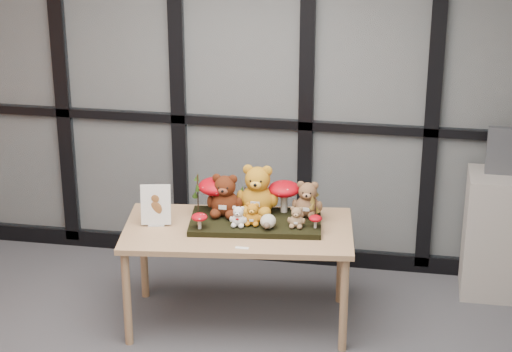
% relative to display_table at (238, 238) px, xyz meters
% --- Properties ---
extents(room_shell, '(5.00, 5.00, 5.00)m').
position_rel_display_table_xyz_m(room_shell, '(-0.15, -1.55, 1.09)').
color(room_shell, '#B2AFA8').
rests_on(room_shell, floor).
extents(glass_partition, '(4.90, 0.06, 2.78)m').
position_rel_display_table_xyz_m(glass_partition, '(-0.15, 0.92, 0.82)').
color(glass_partition, '#2D383F').
rests_on(glass_partition, floor).
extents(display_table, '(1.48, 0.86, 0.66)m').
position_rel_display_table_xyz_m(display_table, '(0.00, 0.00, 0.00)').
color(display_table, tan).
rests_on(display_table, floor).
extents(diorama_tray, '(0.85, 0.50, 0.04)m').
position_rel_display_table_xyz_m(diorama_tray, '(0.10, 0.06, 0.09)').
color(diorama_tray, black).
rests_on(diorama_tray, display_table).
extents(bear_pooh_yellow, '(0.29, 0.27, 0.35)m').
position_rel_display_table_xyz_m(bear_pooh_yellow, '(0.09, 0.18, 0.28)').
color(bear_pooh_yellow, '#C1801B').
rests_on(bear_pooh_yellow, diorama_tray).
extents(bear_brown_medium, '(0.25, 0.23, 0.30)m').
position_rel_display_table_xyz_m(bear_brown_medium, '(-0.10, 0.11, 0.25)').
color(bear_brown_medium, '#4B1D0C').
rests_on(bear_brown_medium, diorama_tray).
extents(bear_tan_back, '(0.21, 0.20, 0.25)m').
position_rel_display_table_xyz_m(bear_tan_back, '(0.41, 0.19, 0.23)').
color(bear_tan_back, brown).
rests_on(bear_tan_back, diorama_tray).
extents(bear_small_yellow, '(0.13, 0.12, 0.16)m').
position_rel_display_table_xyz_m(bear_small_yellow, '(0.09, -0.00, 0.18)').
color(bear_small_yellow, '#C87614').
rests_on(bear_small_yellow, diorama_tray).
extents(bear_white_bow, '(0.12, 0.11, 0.14)m').
position_rel_display_table_xyz_m(bear_white_bow, '(0.01, -0.04, 0.17)').
color(bear_white_bow, white).
rests_on(bear_white_bow, diorama_tray).
extents(bear_beige_small, '(0.12, 0.11, 0.15)m').
position_rel_display_table_xyz_m(bear_beige_small, '(0.36, 0.01, 0.18)').
color(bear_beige_small, '#94734D').
rests_on(bear_beige_small, diorama_tray).
extents(plush_cream_hedgehog, '(0.08, 0.07, 0.10)m').
position_rel_display_table_xyz_m(plush_cream_hedgehog, '(0.19, -0.04, 0.15)').
color(plush_cream_hedgehog, beige).
rests_on(plush_cream_hedgehog, diorama_tray).
extents(mushroom_back_left, '(0.22, 0.22, 0.24)m').
position_rel_display_table_xyz_m(mushroom_back_left, '(-0.17, 0.15, 0.22)').
color(mushroom_back_left, '#A80510').
rests_on(mushroom_back_left, diorama_tray).
extents(mushroom_back_right, '(0.20, 0.20, 0.22)m').
position_rel_display_table_xyz_m(mushroom_back_right, '(0.25, 0.22, 0.21)').
color(mushroom_back_right, '#A80510').
rests_on(mushroom_back_right, diorama_tray).
extents(mushroom_front_left, '(0.10, 0.10, 0.11)m').
position_rel_display_table_xyz_m(mushroom_front_left, '(-0.21, -0.12, 0.16)').
color(mushroom_front_left, '#A80510').
rests_on(mushroom_front_left, diorama_tray).
extents(mushroom_front_right, '(0.08, 0.08, 0.09)m').
position_rel_display_table_xyz_m(mushroom_front_right, '(0.48, 0.01, 0.15)').
color(mushroom_front_right, '#A80510').
rests_on(mushroom_front_right, diorama_tray).
extents(sprig_green_far_left, '(0.05, 0.05, 0.25)m').
position_rel_display_table_xyz_m(sprig_green_far_left, '(-0.28, 0.13, 0.23)').
color(sprig_green_far_left, '#15330B').
rests_on(sprig_green_far_left, diorama_tray).
extents(sprig_green_mid_left, '(0.05, 0.05, 0.21)m').
position_rel_display_table_xyz_m(sprig_green_mid_left, '(-0.16, 0.19, 0.21)').
color(sprig_green_mid_left, '#15330B').
rests_on(sprig_green_mid_left, diorama_tray).
extents(sprig_dry_far_right, '(0.05, 0.05, 0.22)m').
position_rel_display_table_xyz_m(sprig_dry_far_right, '(0.44, 0.19, 0.21)').
color(sprig_dry_far_right, brown).
rests_on(sprig_dry_far_right, diorama_tray).
extents(sprig_dry_mid_right, '(0.05, 0.05, 0.17)m').
position_rel_display_table_xyz_m(sprig_dry_mid_right, '(0.47, 0.09, 0.19)').
color(sprig_dry_mid_right, brown).
rests_on(sprig_dry_mid_right, diorama_tray).
extents(sprig_green_centre, '(0.05, 0.05, 0.15)m').
position_rel_display_table_xyz_m(sprig_green_centre, '(0.01, 0.21, 0.18)').
color(sprig_green_centre, '#15330B').
rests_on(sprig_green_centre, diorama_tray).
extents(sign_holder, '(0.19, 0.08, 0.26)m').
position_rel_display_table_xyz_m(sign_holder, '(-0.51, -0.04, 0.19)').
color(sign_holder, silver).
rests_on(sign_holder, display_table).
extents(label_card, '(0.08, 0.03, 0.00)m').
position_rel_display_table_xyz_m(label_card, '(0.08, -0.27, 0.07)').
color(label_card, white).
rests_on(label_card, display_table).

